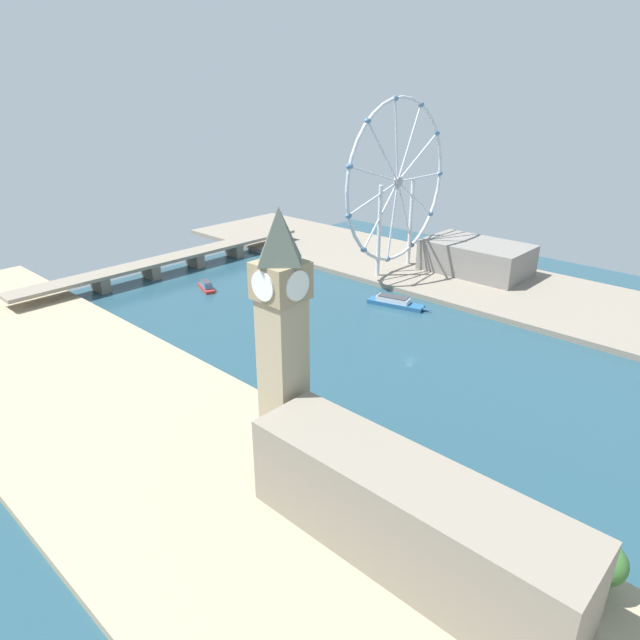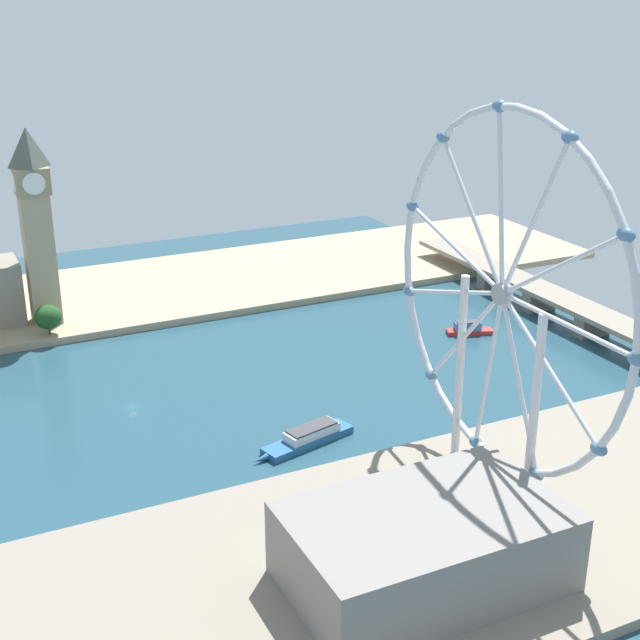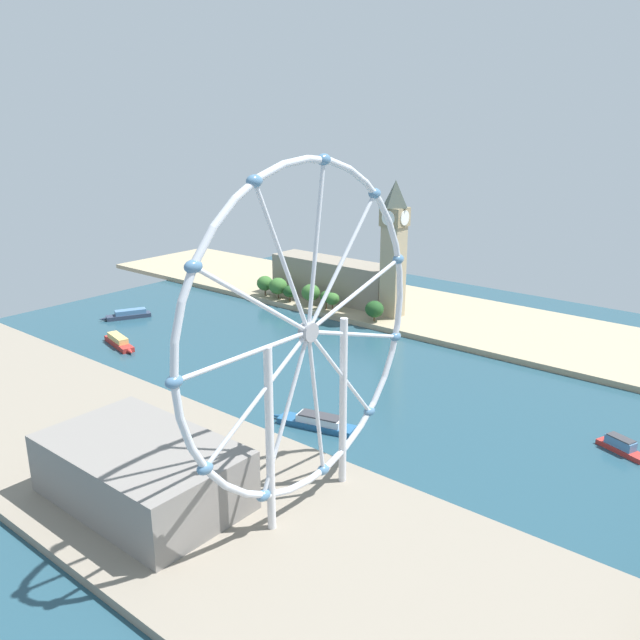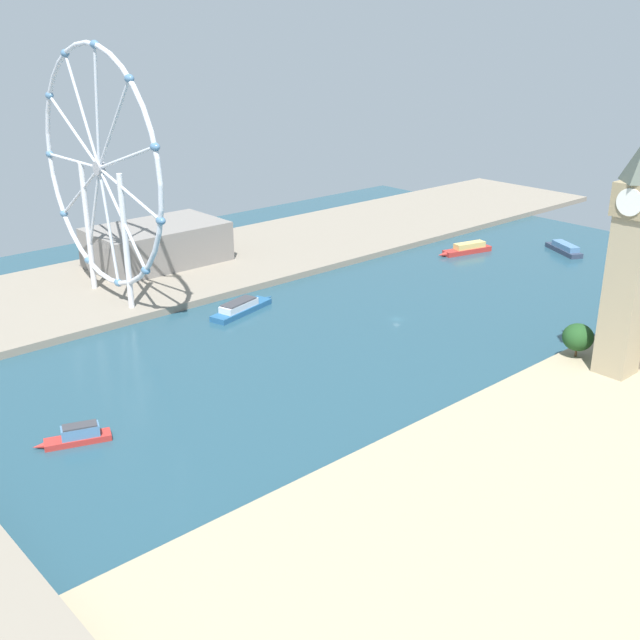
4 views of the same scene
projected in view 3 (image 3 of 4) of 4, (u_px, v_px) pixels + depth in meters
name	position (u px, v px, depth m)	size (l,w,h in m)	color
ground_plane	(313.00, 367.00, 318.12)	(392.72, 392.72, 0.00)	#234756
riverbank_left	(430.00, 313.00, 399.85)	(90.00, 520.00, 3.00)	tan
riverbank_right	(113.00, 451.00, 235.49)	(90.00, 520.00, 3.00)	gray
clock_tower	(394.00, 247.00, 377.06)	(13.86, 13.86, 78.94)	tan
parliament_block	(333.00, 279.00, 422.61)	(22.00, 85.85, 25.43)	gray
tree_row_embankment	(306.00, 293.00, 409.57)	(13.50, 98.73, 13.62)	#513823
ferris_wheel	(308.00, 334.00, 185.40)	(98.03, 3.20, 103.43)	silver
riverside_hall	(142.00, 471.00, 200.64)	(38.78, 62.82, 18.93)	gray
tour_boat_0	(622.00, 447.00, 237.09)	(11.36, 21.42, 5.48)	#B22D28
tour_boat_1	(316.00, 422.00, 256.11)	(15.03, 36.56, 5.48)	#235684
tour_boat_2	(119.00, 342.00, 346.43)	(12.60, 32.53, 5.47)	#B22D28
tour_boat_3	(128.00, 315.00, 394.52)	(28.87, 17.56, 5.14)	#2D384C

